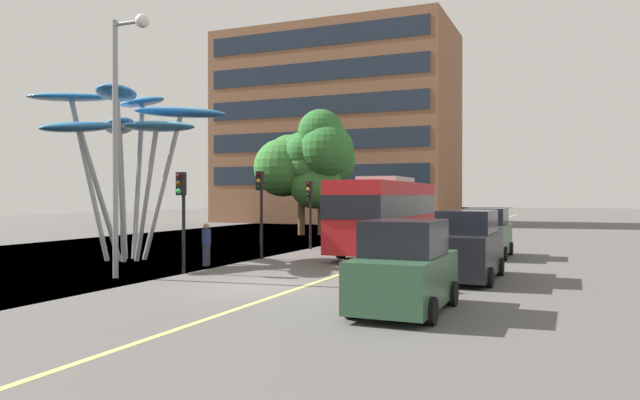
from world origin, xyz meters
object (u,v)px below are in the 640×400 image
traffic_light_kerb_near (182,200)px  car_parked_far (486,234)px  street_lamp (122,115)px  traffic_light_kerb_far (260,196)px  car_parked_near (405,269)px  red_bus (386,212)px  pedestrian (206,245)px  traffic_light_island_mid (310,200)px  leaf_sculpture (128,122)px  car_parked_mid (467,247)px

traffic_light_kerb_near → car_parked_far: size_ratio=0.86×
car_parked_far → street_lamp: street_lamp is taller
traffic_light_kerb_far → street_lamp: (-1.31, -6.94, 2.62)m
car_parked_near → red_bus: bearing=108.4°
car_parked_near → street_lamp: (-9.91, 1.80, 4.32)m
pedestrian → car_parked_far: bearing=38.5°
car_parked_near → traffic_light_kerb_near: bearing=158.1°
traffic_light_kerb_far → car_parked_near: (8.61, -8.74, -1.70)m
traffic_light_island_mid → pedestrian: traffic_light_island_mid is taller
traffic_light_kerb_far → traffic_light_island_mid: traffic_light_kerb_far is taller
leaf_sculpture → traffic_light_kerb_far: size_ratio=1.99×
leaf_sculpture → traffic_light_kerb_far: 6.27m
red_bus → car_parked_mid: (4.92, -7.36, -0.90)m
traffic_light_kerb_far → car_parked_mid: bearing=-17.0°
leaf_sculpture → pedestrian: 6.42m
red_bus → street_lamp: 13.19m
red_bus → leaf_sculpture: 12.11m
red_bus → car_parked_near: (4.44, -13.33, -0.95)m
leaf_sculpture → traffic_light_kerb_near: size_ratio=2.11×
leaf_sculpture → traffic_light_kerb_far: leaf_sculpture is taller
traffic_light_kerb_near → car_parked_mid: (9.31, 2.42, -1.50)m
car_parked_far → street_lamp: size_ratio=0.48×
traffic_light_kerb_near → traffic_light_kerb_far: (0.23, 5.19, 0.15)m
leaf_sculpture → traffic_light_island_mid: 9.61m
red_bus → car_parked_mid: red_bus is taller
red_bus → traffic_light_island_mid: 4.19m
red_bus → traffic_light_kerb_near: bearing=-114.2°
street_lamp → traffic_light_kerb_near: bearing=58.2°
car_parked_far → street_lamp: bearing=-130.8°
traffic_light_island_mid → traffic_light_kerb_near: bearing=-91.4°
traffic_light_island_mid → street_lamp: size_ratio=0.40×
car_parked_near → leaf_sculpture: bearing=155.3°
street_lamp → pedestrian: size_ratio=5.21×
traffic_light_kerb_far → pedestrian: bearing=-104.7°
traffic_light_kerb_near → car_parked_far: traffic_light_kerb_near is taller
traffic_light_kerb_near → red_bus: bearing=65.8°
street_lamp → pedestrian: 6.06m
pedestrian → traffic_light_island_mid: bearing=84.3°
car_parked_mid → street_lamp: 11.98m
car_parked_far → pedestrian: 12.08m
car_parked_far → pedestrian: car_parked_far is taller
traffic_light_island_mid → leaf_sculpture: bearing=-122.6°
traffic_light_kerb_far → street_lamp: 7.53m
leaf_sculpture → pedestrian: leaf_sculpture is taller
traffic_light_kerb_near → traffic_light_kerb_far: size_ratio=0.94×
traffic_light_island_mid → car_parked_far: size_ratio=0.84×
leaf_sculpture → car_parked_mid: 14.70m
leaf_sculpture → traffic_light_kerb_near: leaf_sculpture is taller
traffic_light_kerb_near → car_parked_mid: size_ratio=0.76×
car_parked_mid → pedestrian: car_parked_mid is taller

